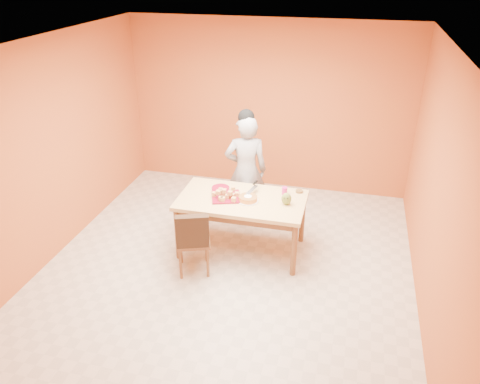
% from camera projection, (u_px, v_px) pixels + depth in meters
% --- Properties ---
extents(floor, '(5.00, 5.00, 0.00)m').
position_uv_depth(floor, '(227.00, 268.00, 5.86)').
color(floor, beige).
rests_on(floor, ground).
extents(ceiling, '(5.00, 5.00, 0.00)m').
position_uv_depth(ceiling, '(224.00, 46.00, 4.63)').
color(ceiling, white).
rests_on(ceiling, wall_back).
extents(wall_back, '(4.50, 0.00, 4.50)m').
position_uv_depth(wall_back, '(268.00, 107.00, 7.40)').
color(wall_back, '#B15229').
rests_on(wall_back, floor).
extents(wall_left, '(0.00, 5.00, 5.00)m').
position_uv_depth(wall_left, '(49.00, 152.00, 5.73)').
color(wall_left, '#B15229').
rests_on(wall_left, floor).
extents(wall_right, '(0.00, 5.00, 5.00)m').
position_uv_depth(wall_right, '(439.00, 192.00, 4.76)').
color(wall_right, '#B15229').
rests_on(wall_right, floor).
extents(dining_table, '(1.60, 0.90, 0.76)m').
position_uv_depth(dining_table, '(242.00, 205.00, 5.94)').
color(dining_table, tan).
rests_on(dining_table, floor).
extents(dining_chair, '(0.53, 0.59, 0.88)m').
position_uv_depth(dining_chair, '(192.00, 239.00, 5.61)').
color(dining_chair, brown).
rests_on(dining_chair, floor).
extents(pastry_pile, '(0.32, 0.32, 0.10)m').
position_uv_depth(pastry_pile, '(226.00, 192.00, 5.89)').
color(pastry_pile, tan).
rests_on(pastry_pile, pastry_platter).
extents(person, '(0.68, 0.54, 1.62)m').
position_uv_depth(person, '(246.00, 171.00, 6.52)').
color(person, '#9B9A9D').
rests_on(person, floor).
extents(pastry_platter, '(0.45, 0.45, 0.02)m').
position_uv_depth(pastry_platter, '(226.00, 197.00, 5.92)').
color(pastry_platter, maroon).
rests_on(pastry_platter, dining_table).
extents(red_dinner_plate, '(0.27, 0.27, 0.01)m').
position_uv_depth(red_dinner_plate, '(221.00, 188.00, 6.15)').
color(red_dinner_plate, maroon).
rests_on(red_dinner_plate, dining_table).
extents(white_cake_plate, '(0.28, 0.28, 0.01)m').
position_uv_depth(white_cake_plate, '(248.00, 201.00, 5.83)').
color(white_cake_plate, white).
rests_on(white_cake_plate, dining_table).
extents(sponge_cake, '(0.30, 0.30, 0.05)m').
position_uv_depth(sponge_cake, '(248.00, 198.00, 5.82)').
color(sponge_cake, orange).
rests_on(sponge_cake, white_cake_plate).
extents(cake_server, '(0.11, 0.28, 0.01)m').
position_uv_depth(cake_server, '(252.00, 190.00, 5.96)').
color(cake_server, silver).
rests_on(cake_server, sponge_cake).
extents(egg_ornament, '(0.15, 0.13, 0.16)m').
position_uv_depth(egg_ornament, '(286.00, 199.00, 5.73)').
color(egg_ornament, olive).
rests_on(egg_ornament, dining_table).
extents(magenta_glass, '(0.08, 0.08, 0.10)m').
position_uv_depth(magenta_glass, '(285.00, 191.00, 5.98)').
color(magenta_glass, '#BB1C72').
rests_on(magenta_glass, dining_table).
extents(checker_tin, '(0.12, 0.12, 0.03)m').
position_uv_depth(checker_tin, '(299.00, 191.00, 6.05)').
color(checker_tin, '#3D2510').
rests_on(checker_tin, dining_table).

